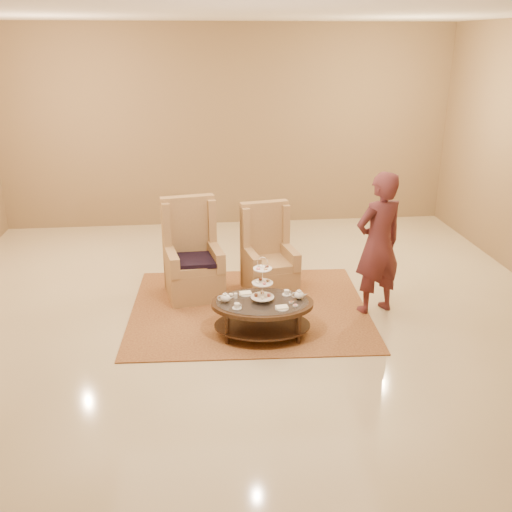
{
  "coord_description": "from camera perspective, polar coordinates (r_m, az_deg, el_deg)",
  "views": [
    {
      "loc": [
        -0.55,
        -6.21,
        3.21
      ],
      "look_at": [
        0.11,
        0.2,
        0.75
      ],
      "focal_mm": 40.0,
      "sensor_mm": 36.0,
      "label": 1
    }
  ],
  "objects": [
    {
      "name": "ground",
      "position": [
        7.02,
        -0.75,
        -6.39
      ],
      "size": [
        8.0,
        8.0,
        0.0
      ],
      "primitive_type": "plane",
      "color": "beige",
      "rests_on": "ground"
    },
    {
      "name": "ceiling",
      "position": [
        7.02,
        -0.75,
        -6.39
      ],
      "size": [
        8.0,
        8.0,
        0.02
      ],
      "primitive_type": "cube",
      "color": "white",
      "rests_on": "ground"
    },
    {
      "name": "armchair_left",
      "position": [
        7.59,
        -6.37,
        -0.71
      ],
      "size": [
        0.82,
        0.84,
        1.3
      ],
      "rotation": [
        0.0,
        0.0,
        0.18
      ],
      "color": "tan",
      "rests_on": "ground"
    },
    {
      "name": "tea_table",
      "position": [
        6.51,
        0.64,
        -5.19
      ],
      "size": [
        1.23,
        0.9,
        0.97
      ],
      "rotation": [
        0.0,
        0.0,
        -0.09
      ],
      "color": "black",
      "rests_on": "ground"
    },
    {
      "name": "armchair_right",
      "position": [
        7.66,
        1.2,
        -0.65
      ],
      "size": [
        0.75,
        0.77,
        1.2
      ],
      "rotation": [
        0.0,
        0.0,
        0.18
      ],
      "color": "tan",
      "rests_on": "ground"
    },
    {
      "name": "rug",
      "position": [
        7.28,
        -0.68,
        -5.26
      ],
      "size": [
        3.08,
        2.61,
        0.02
      ],
      "rotation": [
        0.0,
        0.0,
        -0.05
      ],
      "color": "#A8733B",
      "rests_on": "ground"
    },
    {
      "name": "person",
      "position": [
        7.05,
        12.13,
        1.18
      ],
      "size": [
        0.76,
        0.63,
        1.79
      ],
      "rotation": [
        0.0,
        0.0,
        3.49
      ],
      "color": "#542427",
      "rests_on": "ground"
    },
    {
      "name": "wall_back",
      "position": [
        10.33,
        -2.87,
        12.69
      ],
      "size": [
        8.0,
        0.04,
        3.5
      ],
      "primitive_type": "cube",
      "color": "#937750",
      "rests_on": "ground"
    }
  ]
}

